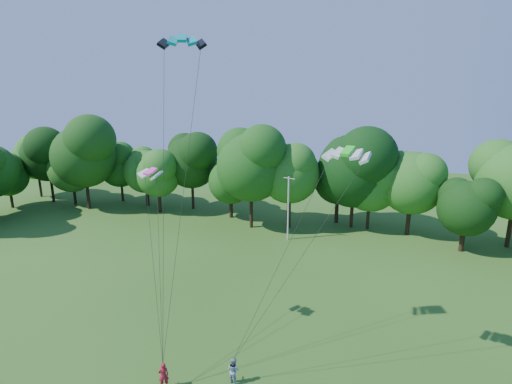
% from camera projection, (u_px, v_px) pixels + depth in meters
% --- Properties ---
extents(utility_pole, '(1.49, 0.57, 7.72)m').
position_uv_depth(utility_pole, '(288.00, 208.00, 46.94)').
color(utility_pole, '#B9BAB1').
rests_on(utility_pole, ground).
extents(kite_flyer_left, '(0.74, 0.69, 1.69)m').
position_uv_depth(kite_flyer_left, '(164.00, 375.00, 23.96)').
color(kite_flyer_left, '#A8152A').
rests_on(kite_flyer_left, ground).
extents(kite_flyer_right, '(1.01, 0.92, 1.68)m').
position_uv_depth(kite_flyer_right, '(233.00, 370.00, 24.39)').
color(kite_flyer_right, '#8898BD').
rests_on(kite_flyer_right, ground).
extents(kite_teal, '(2.90, 2.17, 0.60)m').
position_uv_depth(kite_teal, '(182.00, 38.00, 23.17)').
color(kite_teal, '#059398').
rests_on(kite_teal, ground).
extents(kite_green, '(2.75, 1.70, 0.48)m').
position_uv_depth(kite_green, '(348.00, 151.00, 22.24)').
color(kite_green, '#29DF21').
rests_on(kite_green, ground).
extents(kite_pink, '(1.94, 1.32, 0.42)m').
position_uv_depth(kite_pink, '(150.00, 171.00, 26.98)').
color(kite_pink, '#FD46B0').
rests_on(kite_pink, ground).
extents(tree_back_west, '(10.01, 10.01, 14.56)m').
position_uv_depth(tree_back_west, '(83.00, 149.00, 57.97)').
color(tree_back_west, '#322114').
rests_on(tree_back_west, ground).
extents(tree_back_center, '(10.33, 10.33, 15.03)m').
position_uv_depth(tree_back_center, '(355.00, 156.00, 49.88)').
color(tree_back_center, black).
rests_on(tree_back_center, ground).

